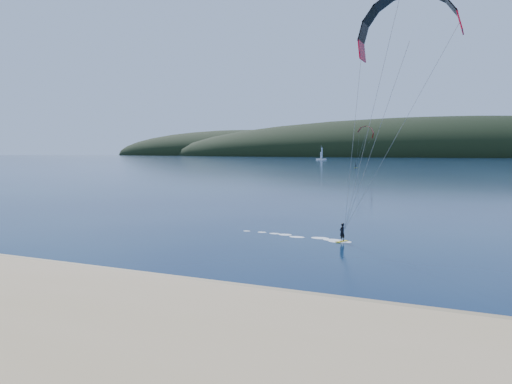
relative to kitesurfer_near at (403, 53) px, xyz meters
The scene contains 6 objects.
ground 23.74m from the kitesurfer_near, 124.17° to the right, with size 1800.00×1800.00×0.00m, color #071334.
wet_sand 21.00m from the kitesurfer_near, 133.56° to the right, with size 220.00×2.50×0.10m.
headland 729.76m from the kitesurfer_near, 90.79° to the left, with size 1200.00×310.00×140.00m.
kitesurfer_near is the anchor object (origin of this frame).
kitesurfer_far 192.64m from the kitesurfer_near, 103.07° to the left, with size 10.04×7.04×18.18m.
sailboat 398.54m from the kitesurfer_near, 108.00° to the left, with size 8.77×5.64×12.46m.
Camera 1 is at (15.98, -19.46, 7.65)m, focal length 35.10 mm.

